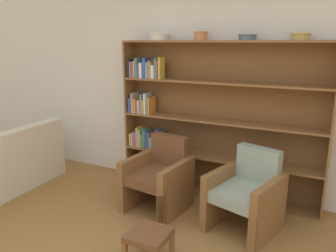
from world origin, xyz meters
TOP-DOWN VIEW (x-y plane):
  - wall_back at (0.00, 2.55)m, footprint 12.00×0.06m
  - bookshelf at (-0.25, 2.39)m, footprint 2.57×0.30m
  - bowl_slate at (-0.85, 2.36)m, footprint 0.25×0.25m
  - bowl_terracotta at (-0.29, 2.36)m, footprint 0.17×0.17m
  - bowl_olive at (0.27, 2.36)m, footprint 0.21×0.21m
  - bowl_copper at (0.83, 2.36)m, footprint 0.22×0.22m
  - couch at (-2.68, 1.30)m, footprint 0.85×1.57m
  - armchair_leather at (-0.54, 1.74)m, footprint 0.73×0.76m
  - armchair_cushioned at (0.50, 1.74)m, footprint 0.81×0.83m
  - footstool at (-0.14, 0.77)m, footprint 0.35×0.35m

SIDE VIEW (x-z plane):
  - footstool at x=-0.14m, z-range 0.10..0.42m
  - couch at x=-2.68m, z-range -0.12..0.73m
  - armchair_leather at x=-0.54m, z-range -0.03..0.82m
  - armchair_cushioned at x=0.50m, z-range -0.03..0.82m
  - bookshelf at x=-0.25m, z-range -0.02..1.95m
  - wall_back at x=0.00m, z-range 0.00..2.75m
  - bowl_olive at x=0.27m, z-range 1.97..2.04m
  - bowl_copper at x=0.83m, z-range 1.98..2.05m
  - bowl_slate at x=-0.85m, z-range 1.98..2.07m
  - bowl_terracotta at x=-0.29m, z-range 1.98..2.08m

